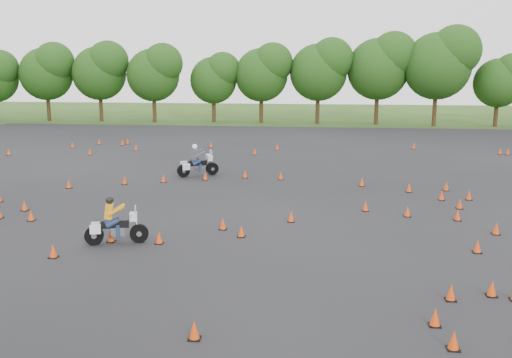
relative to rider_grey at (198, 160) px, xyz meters
The scene contains 6 objects.
ground 11.15m from the rider_grey, 68.10° to the right, with size 140.00×140.00×0.00m, color #2D5119.
asphalt_pad 6.05m from the rider_grey, 46.10° to the right, with size 62.00×62.00×0.00m, color black.
treeline 25.11m from the rider_grey, 78.51° to the left, with size 86.89×32.06×10.76m.
traffic_cones 6.05m from the rider_grey, 47.79° to the right, with size 36.06×32.63×0.45m.
rider_grey is the anchor object (origin of this frame).
rider_yellow 12.91m from the rider_grey, 91.31° to the right, with size 2.31×0.71×1.78m, color orange, non-canonical shape.
Camera 1 is at (2.86, -22.05, 6.59)m, focal length 40.00 mm.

